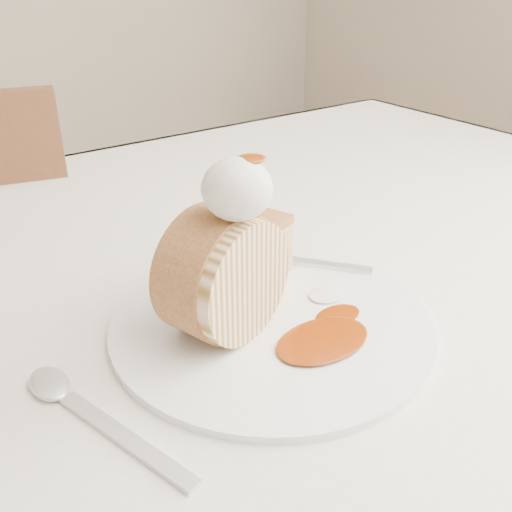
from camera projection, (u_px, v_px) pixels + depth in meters
table at (231, 310)px, 0.71m from camera, size 1.40×0.90×0.75m
plate at (271, 321)px, 0.52m from camera, size 0.38×0.38×0.01m
roulade_slice at (224, 275)px, 0.48m from camera, size 0.12×0.09×0.11m
cake_chunk at (252, 251)px, 0.58m from camera, size 0.08×0.08×0.05m
whipped_cream at (237, 189)px, 0.44m from camera, size 0.06×0.06×0.05m
caramel_drizzle at (249, 152)px, 0.43m from camera, size 0.03×0.02×0.01m
caramel_pool at (322, 340)px, 0.49m from camera, size 0.11×0.09×0.00m
fork at (314, 263)px, 0.61m from camera, size 0.13×0.15×0.00m
spoon at (125, 438)px, 0.40m from camera, size 0.07×0.17×0.00m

